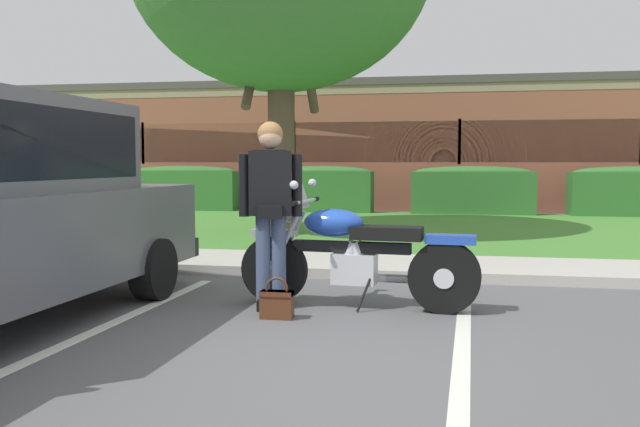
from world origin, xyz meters
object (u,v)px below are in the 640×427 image
at_px(rider_person, 271,201).
at_px(hedge_center_left, 322,189).
at_px(hedge_center_right, 472,190).
at_px(hedge_right, 635,191).
at_px(brick_building, 456,148).
at_px(motorcycle, 365,255).
at_px(hedge_left, 184,187).
at_px(handbag, 277,302).

bearing_deg(rider_person, hedge_center_left, 97.99).
bearing_deg(hedge_center_left, hedge_center_right, -0.00).
xyz_separation_m(hedge_right, brick_building, (-4.11, 6.04, 1.16)).
bearing_deg(motorcycle, hedge_left, 119.65).
bearing_deg(brick_building, hedge_left, -140.45).
bearing_deg(hedge_left, hedge_right, -0.00).
bearing_deg(rider_person, hedge_left, 115.80).
relative_size(rider_person, hedge_left, 0.56).
bearing_deg(rider_person, brick_building, 83.53).
relative_size(rider_person, hedge_right, 0.57).
xyz_separation_m(rider_person, hedge_center_right, (2.25, 11.10, -0.34)).
bearing_deg(brick_building, hedge_center_left, -120.13).
distance_m(hedge_center_left, brick_building, 7.08).
bearing_deg(handbag, motorcycle, 39.03).
distance_m(handbag, hedge_left, 12.73).
relative_size(hedge_center_right, hedge_right, 0.99).
relative_size(motorcycle, handbag, 6.23).
xyz_separation_m(motorcycle, handbag, (-0.69, -0.56, -0.34)).
relative_size(handbag, brick_building, 0.01).
bearing_deg(hedge_center_right, hedge_right, 0.00).
bearing_deg(rider_person, motorcycle, 13.43).
height_order(hedge_center_right, brick_building, brick_building).
height_order(rider_person, brick_building, brick_building).
bearing_deg(hedge_left, hedge_center_right, -0.00).
height_order(handbag, hedge_center_left, hedge_center_left).
relative_size(handbag, hedge_center_left, 0.14).
relative_size(motorcycle, hedge_center_right, 0.75).
bearing_deg(motorcycle, hedge_right, 64.43).
xyz_separation_m(handbag, hedge_center_right, (2.10, 11.47, 0.51)).
height_order(hedge_left, brick_building, brick_building).
bearing_deg(handbag, hedge_left, 115.68).
xyz_separation_m(hedge_left, hedge_right, (11.43, -0.00, 0.00)).
relative_size(rider_person, hedge_center_left, 0.65).
bearing_deg(hedge_center_right, hedge_center_left, 180.00).
bearing_deg(rider_person, handbag, -68.02).
height_order(rider_person, hedge_center_left, rider_person).
xyz_separation_m(hedge_center_left, brick_building, (3.50, 6.04, 1.16)).
relative_size(hedge_center_right, brick_building, 0.11).
xyz_separation_m(hedge_center_left, hedge_center_right, (3.81, -0.00, 0.00)).
bearing_deg(hedge_center_left, handbag, -81.54).
bearing_deg(brick_building, hedge_right, -55.74).
height_order(hedge_right, brick_building, brick_building).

